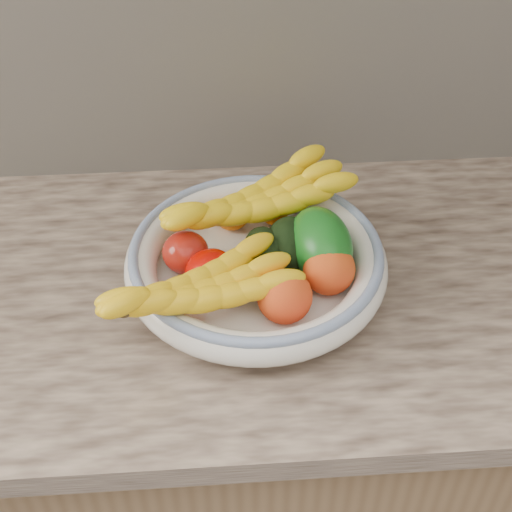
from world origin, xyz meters
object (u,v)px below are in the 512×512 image
Objects in this scene: fruit_bowl at (256,262)px; banana_bunch_front at (199,293)px; green_mango at (320,245)px; banana_bunch_back at (256,206)px.

fruit_bowl is 1.32× the size of banana_bunch_front.
green_mango is at bearing 0.44° from fruit_bowl.
banana_bunch_front is at bearing -131.23° from fruit_bowl.
fruit_bowl is 2.86× the size of green_mango.
banana_bunch_front is at bearing -141.96° from banana_bunch_back.
green_mango is 0.42× the size of banana_bunch_back.
green_mango reaches higher than banana_bunch_back.
banana_bunch_front is (-0.09, -0.18, -0.01)m from banana_bunch_back.
banana_bunch_back is at bearing 85.98° from fruit_bowl.
banana_bunch_back is 0.20m from banana_bunch_front.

